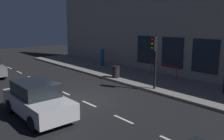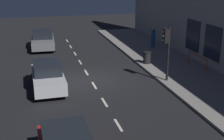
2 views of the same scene
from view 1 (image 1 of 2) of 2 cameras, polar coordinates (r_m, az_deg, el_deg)
The scene contains 9 objects.
ground_plane at distance 13.08m, azimuth -8.12°, elevation -7.08°, with size 60.00×60.00×0.00m, color black.
sidewalk at distance 17.07m, azimuth 9.89°, elevation -2.49°, with size 4.50×32.00×0.15m.
building_facade at distance 18.63m, azimuth 15.47°, elevation 11.33°, with size 0.65×32.00×8.48m.
lane_centre_line at distance 12.29m, azimuth -5.60°, elevation -8.23°, with size 0.12×27.20×0.01m.
traffic_light at distance 14.13m, azimuth 10.32°, elevation 4.30°, with size 0.49×0.32×3.31m.
parked_car_2 at distance 10.95m, azimuth -17.84°, elevation -6.88°, with size 1.85×4.17×1.58m.
pedestrian_0 at distance 22.21m, azimuth -2.41°, elevation 3.20°, with size 0.53×0.53×1.75m.
trash_bin at distance 17.23m, azimuth 0.95°, elevation -0.46°, with size 0.57×0.57×0.86m.
red_railing at distance 17.80m, azimuth 12.47°, elevation 0.65°, with size 0.05×2.39×0.97m.
Camera 1 is at (-6.55, -10.55, 4.12)m, focal length 37.39 mm.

